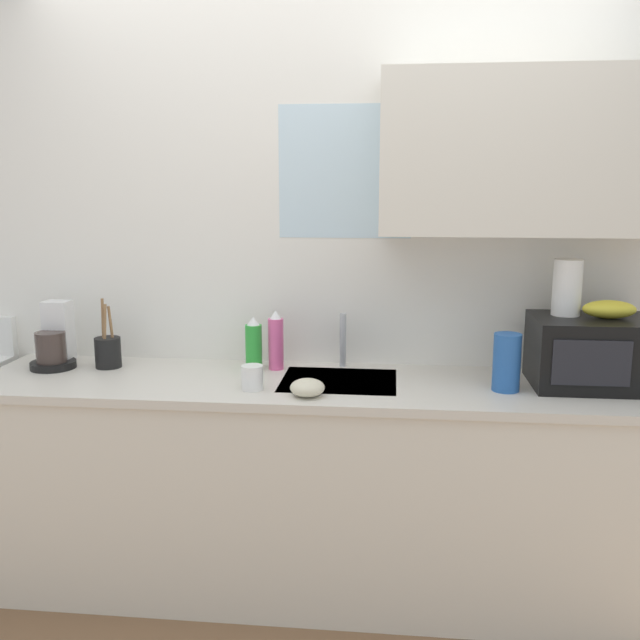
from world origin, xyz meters
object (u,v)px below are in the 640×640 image
Objects in this scene: microwave at (592,352)px; paper_towel_roll at (567,287)px; small_bowl at (307,388)px; banana_bunch at (609,309)px; dish_soap_bottle_pink at (276,342)px; utensil_crock at (108,351)px; cereal_canister at (507,362)px; coffee_maker at (55,343)px; mug_white at (252,378)px; dish_soap_bottle_green at (254,345)px.

paper_towel_roll is at bearing 152.62° from microwave.
microwave is 3.54× the size of small_bowl.
banana_bunch is 1.54× the size of small_bowl.
small_bowl is at bearing -63.97° from dish_soap_bottle_pink.
banana_bunch is at bearing -18.43° from paper_towel_roll.
dish_soap_bottle_pink is at bearing 116.03° from small_bowl.
utensil_crock reaches higher than small_bowl.
paper_towel_roll reaches higher than cereal_canister.
microwave is 1.54× the size of utensil_crock.
paper_towel_roll is 0.79× the size of coffee_maker.
mug_white is (-0.04, -0.31, -0.07)m from dish_soap_bottle_pink.
mug_white is at bearing -20.84° from utensil_crock.
banana_bunch is 1.39m from mug_white.
coffee_maker is at bearing 175.18° from cereal_canister.
dish_soap_bottle_green is 1.03× the size of cereal_canister.
coffee_maker reaches higher than dish_soap_bottle_green.
cereal_canister is 1.66m from utensil_crock.
banana_bunch is at bearing 7.98° from mug_white.
utensil_crock is at bearing 178.04° from banana_bunch.
small_bowl is (-0.74, -0.15, -0.08)m from cereal_canister.
microwave is at bearing -2.06° from utensil_crock.
mug_white is (0.91, -0.25, -0.06)m from coffee_maker.
banana_bunch is 1.19m from small_bowl.
microwave is at bearing -178.23° from banana_bunch.
small_bowl is at bearing -168.61° from cereal_canister.
banana_bunch is 1.33m from dish_soap_bottle_pink.
paper_towel_roll is 1.27m from mug_white.
mug_white is at bearing -171.78° from microwave.
dish_soap_bottle_pink is 0.32m from mug_white.
coffee_maker is 1.23× the size of dish_soap_bottle_green.
utensil_crock reaches higher than mug_white.
paper_towel_roll is at bearing -0.23° from coffee_maker.
utensil_crock is (-0.68, 0.26, 0.02)m from mug_white.
small_bowl is (0.90, -0.32, -0.04)m from utensil_crock.
coffee_maker reaches higher than cereal_canister.
dish_soap_bottle_green is 0.45m from small_bowl.
paper_towel_roll reaches higher than small_bowl.
banana_bunch reaches higher than utensil_crock.
microwave reaches higher than dish_soap_bottle_green.
small_bowl is (-1.13, -0.25, -0.27)m from banana_bunch.
dish_soap_bottle_green is at bearing 175.61° from microwave.
mug_white is (-1.20, -0.24, -0.33)m from paper_towel_roll.
cereal_canister is 1.70× the size of small_bowl.
dish_soap_bottle_green is 2.40× the size of mug_white.
dish_soap_bottle_pink reaches higher than cereal_canister.
cereal_canister is (-0.24, -0.15, -0.27)m from paper_towel_roll.
dish_soap_bottle_green is at bearing 127.71° from small_bowl.
microwave reaches higher than dish_soap_bottle_pink.
paper_towel_roll is at bearing 32.01° from cereal_canister.
utensil_crock is (-2.04, 0.07, -0.23)m from banana_bunch.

